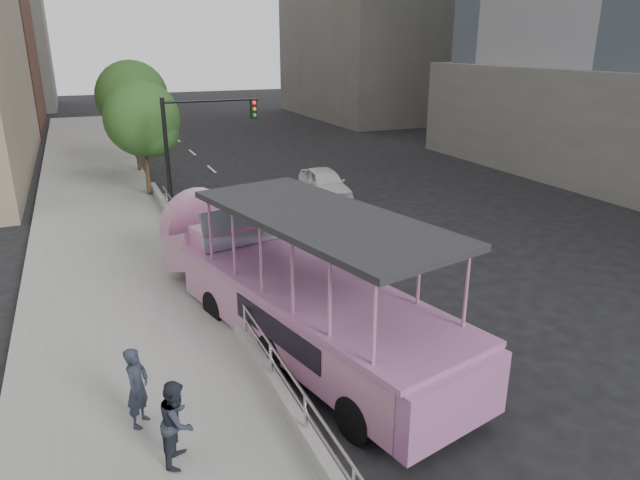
{
  "coord_description": "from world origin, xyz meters",
  "views": [
    {
      "loc": [
        -6.3,
        -12.16,
        7.36
      ],
      "look_at": [
        -0.2,
        2.19,
        1.93
      ],
      "focal_mm": 32.0,
      "sensor_mm": 36.0,
      "label": 1
    }
  ],
  "objects_px": {
    "traffic_signal": "(194,137)",
    "street_tree_far": "(134,100)",
    "parking_sign": "(225,255)",
    "car": "(324,183)",
    "street_tree_near": "(145,122)",
    "pedestrian_near": "(137,387)",
    "pedestrian_mid": "(177,421)",
    "duck_boat": "(286,288)"
  },
  "relations": [
    {
      "from": "pedestrian_near",
      "to": "street_tree_near",
      "type": "distance_m",
      "value": 18.5
    },
    {
      "from": "duck_boat",
      "to": "pedestrian_mid",
      "type": "xyz_separation_m",
      "value": [
        -3.49,
        -4.05,
        -0.28
      ]
    },
    {
      "from": "parking_sign",
      "to": "street_tree_near",
      "type": "height_order",
      "value": "street_tree_near"
    },
    {
      "from": "pedestrian_mid",
      "to": "traffic_signal",
      "type": "relative_size",
      "value": 0.31
    },
    {
      "from": "traffic_signal",
      "to": "street_tree_near",
      "type": "height_order",
      "value": "street_tree_near"
    },
    {
      "from": "street_tree_near",
      "to": "car",
      "type": "bearing_deg",
      "value": -19.76
    },
    {
      "from": "street_tree_near",
      "to": "duck_boat",
      "type": "bearing_deg",
      "value": -84.59
    },
    {
      "from": "street_tree_near",
      "to": "street_tree_far",
      "type": "bearing_deg",
      "value": 88.09
    },
    {
      "from": "car",
      "to": "street_tree_near",
      "type": "relative_size",
      "value": 0.76
    },
    {
      "from": "street_tree_far",
      "to": "car",
      "type": "bearing_deg",
      "value": -48.8
    },
    {
      "from": "pedestrian_mid",
      "to": "pedestrian_near",
      "type": "bearing_deg",
      "value": 44.4
    },
    {
      "from": "pedestrian_near",
      "to": "street_tree_far",
      "type": "relative_size",
      "value": 0.26
    },
    {
      "from": "car",
      "to": "parking_sign",
      "type": "relative_size",
      "value": 1.76
    },
    {
      "from": "car",
      "to": "street_tree_near",
      "type": "xyz_separation_m",
      "value": [
        -7.96,
        2.86,
        3.08
      ]
    },
    {
      "from": "pedestrian_near",
      "to": "street_tree_near",
      "type": "height_order",
      "value": "street_tree_near"
    },
    {
      "from": "duck_boat",
      "to": "car",
      "type": "relative_size",
      "value": 2.64
    },
    {
      "from": "duck_boat",
      "to": "street_tree_near",
      "type": "xyz_separation_m",
      "value": [
        -1.46,
        15.39,
        2.44
      ]
    },
    {
      "from": "duck_boat",
      "to": "street_tree_far",
      "type": "height_order",
      "value": "street_tree_far"
    },
    {
      "from": "traffic_signal",
      "to": "street_tree_near",
      "type": "xyz_separation_m",
      "value": [
        -1.6,
        3.43,
        0.32
      ]
    },
    {
      "from": "duck_boat",
      "to": "pedestrian_near",
      "type": "distance_m",
      "value": 4.86
    },
    {
      "from": "pedestrian_mid",
      "to": "street_tree_near",
      "type": "distance_m",
      "value": 19.73
    },
    {
      "from": "traffic_signal",
      "to": "street_tree_far",
      "type": "relative_size",
      "value": 0.81
    },
    {
      "from": "parking_sign",
      "to": "traffic_signal",
      "type": "xyz_separation_m",
      "value": [
        1.12,
        9.5,
        1.92
      ]
    },
    {
      "from": "pedestrian_near",
      "to": "pedestrian_mid",
      "type": "xyz_separation_m",
      "value": [
        0.53,
        -1.32,
        -0.03
      ]
    },
    {
      "from": "car",
      "to": "pedestrian_mid",
      "type": "distance_m",
      "value": 19.36
    },
    {
      "from": "car",
      "to": "pedestrian_near",
      "type": "bearing_deg",
      "value": -119.63
    },
    {
      "from": "pedestrian_near",
      "to": "pedestrian_mid",
      "type": "relative_size",
      "value": 1.03
    },
    {
      "from": "car",
      "to": "traffic_signal",
      "type": "bearing_deg",
      "value": -169.95
    },
    {
      "from": "pedestrian_mid",
      "to": "parking_sign",
      "type": "relative_size",
      "value": 0.65
    },
    {
      "from": "parking_sign",
      "to": "traffic_signal",
      "type": "height_order",
      "value": "traffic_signal"
    },
    {
      "from": "duck_boat",
      "to": "parking_sign",
      "type": "relative_size",
      "value": 4.65
    },
    {
      "from": "duck_boat",
      "to": "parking_sign",
      "type": "distance_m",
      "value": 2.66
    },
    {
      "from": "traffic_signal",
      "to": "street_tree_far",
      "type": "height_order",
      "value": "street_tree_far"
    },
    {
      "from": "duck_boat",
      "to": "street_tree_far",
      "type": "xyz_separation_m",
      "value": [
        -1.26,
        21.39,
        2.93
      ]
    },
    {
      "from": "car",
      "to": "street_tree_far",
      "type": "relative_size",
      "value": 0.68
    },
    {
      "from": "pedestrian_mid",
      "to": "duck_boat",
      "type": "bearing_deg",
      "value": -18.07
    },
    {
      "from": "duck_boat",
      "to": "pedestrian_near",
      "type": "xyz_separation_m",
      "value": [
        -4.02,
        -2.73,
        -0.25
      ]
    },
    {
      "from": "car",
      "to": "pedestrian_mid",
      "type": "xyz_separation_m",
      "value": [
        -9.99,
        -16.58,
        0.36
      ]
    },
    {
      "from": "street_tree_near",
      "to": "street_tree_far",
      "type": "height_order",
      "value": "street_tree_far"
    },
    {
      "from": "car",
      "to": "pedestrian_mid",
      "type": "height_order",
      "value": "pedestrian_mid"
    },
    {
      "from": "duck_boat",
      "to": "pedestrian_mid",
      "type": "height_order",
      "value": "duck_boat"
    },
    {
      "from": "pedestrian_mid",
      "to": "street_tree_far",
      "type": "xyz_separation_m",
      "value": [
        2.23,
        25.44,
        3.21
      ]
    }
  ]
}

